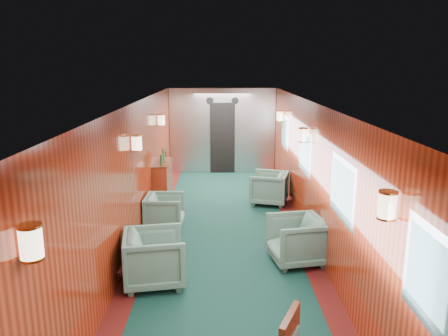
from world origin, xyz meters
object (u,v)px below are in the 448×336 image
object	(u,v)px
armchair_right_far	(269,188)
armchair_left_far	(165,211)
armchair_left_near	(155,258)
credenza	(163,182)
armchair_right_near	(297,240)

from	to	relation	value
armchair_right_far	armchair_left_far	bearing A→B (deg)	-39.85
armchair_left_near	armchair_left_far	bearing A→B (deg)	-6.18
armchair_left_near	armchair_left_far	xyz separation A→B (m)	(-0.13, 2.17, -0.06)
credenza	armchair_left_far	world-z (taller)	credenza
credenza	armchair_right_far	size ratio (longest dim) A/B	1.55
armchair_right_far	armchair_left_near	bearing A→B (deg)	-13.32
armchair_left_near	armchair_right_near	bearing A→B (deg)	-82.24
credenza	armchair_right_far	world-z (taller)	credenza
armchair_right_far	armchair_right_near	bearing A→B (deg)	17.34
armchair_left_near	armchair_right_far	world-z (taller)	armchair_left_near
armchair_left_near	armchair_right_near	size ratio (longest dim) A/B	1.04
armchair_left_near	armchair_right_far	bearing A→B (deg)	-38.30
credenza	armchair_left_near	xyz separation A→B (m)	(0.35, -3.70, -0.10)
credenza	armchair_right_near	distance (m)	3.91
armchair_left_near	armchair_right_far	size ratio (longest dim) A/B	1.07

